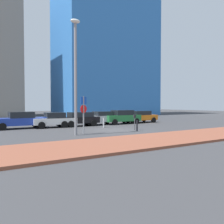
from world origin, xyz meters
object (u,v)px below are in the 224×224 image
at_px(parked_car_silver, 100,118).
at_px(parking_sign_post, 84,110).
at_px(traffic_bollard_near, 137,126).
at_px(parked_car_green, 122,117).
at_px(street_lamp, 76,69).
at_px(parking_meter, 135,120).
at_px(traffic_bollard_mid, 104,123).
at_px(parked_car_black, 77,119).
at_px(parked_car_white, 54,120).
at_px(parked_car_blue, 20,120).
at_px(parked_car_orange, 139,116).

bearing_deg(parked_car_silver, parking_sign_post, -126.91).
height_order(parked_car_silver, traffic_bollard_near, parked_car_silver).
height_order(parked_car_green, street_lamp, street_lamp).
xyz_separation_m(parking_meter, traffic_bollard_near, (-0.32, -0.77, -0.43)).
height_order(parked_car_silver, traffic_bollard_mid, parked_car_silver).
xyz_separation_m(parked_car_black, traffic_bollard_mid, (1.60, -2.61, -0.29)).
xyz_separation_m(parked_car_silver, traffic_bollard_near, (-0.33, -7.04, -0.30)).
bearing_deg(parked_car_white, parking_meter, -48.88).
bearing_deg(parked_car_silver, parked_car_black, -172.05).
height_order(parked_car_white, traffic_bollard_mid, parked_car_white).
distance_m(parking_meter, street_lamp, 6.79).
bearing_deg(street_lamp, traffic_bollard_mid, 40.86).
relative_size(parked_car_silver, traffic_bollard_near, 4.51).
relative_size(parked_car_black, parking_sign_post, 1.62).
height_order(parking_meter, traffic_bollard_mid, parking_meter).
height_order(parked_car_silver, street_lamp, street_lamp).
relative_size(parked_car_white, parked_car_silver, 1.01).
bearing_deg(parked_car_black, parked_car_green, -0.24).
distance_m(parked_car_black, street_lamp, 7.96).
bearing_deg(parked_car_green, parked_car_white, 179.29).
xyz_separation_m(parking_sign_post, traffic_bollard_near, (4.49, -0.62, -1.31)).
bearing_deg(parked_car_black, traffic_bollard_mid, -58.52).
relative_size(parked_car_white, traffic_bollard_mid, 4.45).
relative_size(parked_car_green, street_lamp, 0.53).
distance_m(parked_car_blue, parking_meter, 10.42).
height_order(parked_car_black, parking_sign_post, parking_sign_post).
relative_size(parked_car_silver, street_lamp, 0.50).
relative_size(parking_meter, traffic_bollard_mid, 1.46).
bearing_deg(parked_car_white, traffic_bollard_mid, -34.28).
xyz_separation_m(parking_sign_post, parking_meter, (4.81, 0.15, -0.89)).
bearing_deg(parked_car_orange, parked_car_silver, 179.47).
bearing_deg(parked_car_silver, traffic_bollard_mid, -112.75).
height_order(street_lamp, traffic_bollard_near, street_lamp).
xyz_separation_m(parked_car_silver, parking_meter, (-0.01, -6.27, 0.12)).
xyz_separation_m(parked_car_white, parked_car_black, (2.34, -0.07, 0.02)).
distance_m(parked_car_silver, traffic_bollard_mid, 3.28).
relative_size(parked_car_black, parking_meter, 3.36).
bearing_deg(parked_car_green, parked_car_silver, 170.52).
distance_m(parked_car_blue, traffic_bollard_mid, 7.65).
relative_size(parked_car_white, street_lamp, 0.50).
relative_size(parking_sign_post, street_lamp, 0.34).
height_order(parked_car_blue, parked_car_orange, parked_car_blue).
bearing_deg(parked_car_black, parked_car_silver, 7.95).
xyz_separation_m(parked_car_white, parked_car_green, (7.72, -0.10, 0.07)).
bearing_deg(street_lamp, parked_car_white, 86.76).
height_order(parking_sign_post, traffic_bollard_mid, parking_sign_post).
bearing_deg(traffic_bollard_near, street_lamp, 176.61).
xyz_separation_m(parked_car_green, parking_meter, (-2.54, -5.84, 0.07)).
height_order(parked_car_white, parked_car_green, parked_car_green).
relative_size(parked_car_blue, street_lamp, 0.56).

